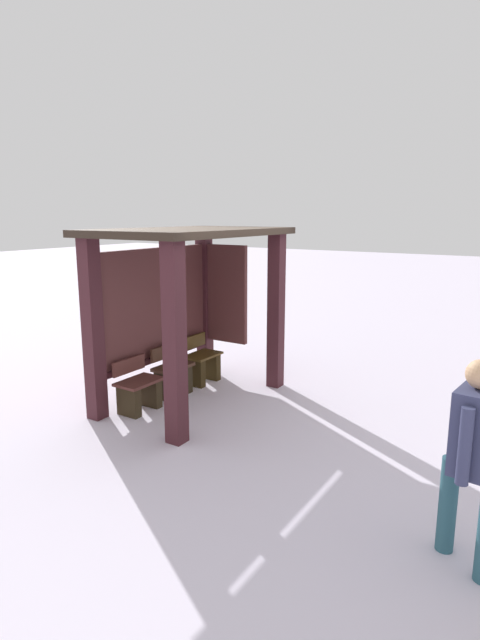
% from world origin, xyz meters
% --- Properties ---
extents(ground_plane, '(60.00, 60.00, 0.00)m').
position_xyz_m(ground_plane, '(0.00, 0.00, 0.00)').
color(ground_plane, silver).
extents(bus_shelter, '(2.78, 1.74, 2.44)m').
position_xyz_m(bus_shelter, '(0.09, 0.18, 1.68)').
color(bus_shelter, '#3F1C21').
rests_on(bus_shelter, ground).
extents(bench_left_inside, '(0.61, 0.40, 0.71)m').
position_xyz_m(bench_left_inside, '(-0.71, 0.39, 0.28)').
color(bench_left_inside, '#572C27').
rests_on(bench_left_inside, ground).
extents(bench_center_inside, '(0.61, 0.34, 0.74)m').
position_xyz_m(bench_center_inside, '(0.00, 0.39, 0.31)').
color(bench_center_inside, '#43291C').
rests_on(bench_center_inside, ground).
extents(bench_right_inside, '(0.61, 0.39, 0.75)m').
position_xyz_m(bench_right_inside, '(0.71, 0.39, 0.30)').
color(bench_right_inside, '#4F3916').
rests_on(bench_right_inside, ground).
extents(person_walking, '(0.62, 0.47, 1.63)m').
position_xyz_m(person_walking, '(-1.68, -3.89, 0.95)').
color(person_walking, '#35395D').
rests_on(person_walking, ground).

